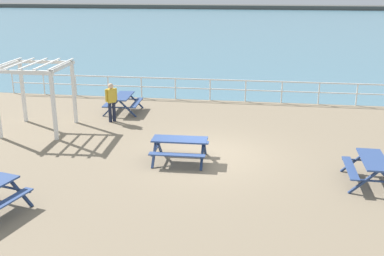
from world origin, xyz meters
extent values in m
cube|color=gray|center=(0.00, 0.00, -0.10)|extent=(30.00, 24.00, 0.20)
cube|color=teal|center=(0.00, 52.75, 0.00)|extent=(142.00, 90.00, 0.01)
cube|color=#4C4C47|center=(0.00, 95.75, 0.00)|extent=(142.00, 6.00, 1.80)
cube|color=white|center=(0.00, 7.75, 1.05)|extent=(23.00, 0.06, 0.06)
cube|color=white|center=(0.00, 7.75, 0.58)|extent=(23.00, 0.05, 0.05)
cylinder|color=white|center=(-11.50, 7.75, 0.53)|extent=(0.07, 0.07, 1.05)
cylinder|color=white|center=(-9.73, 7.75, 0.53)|extent=(0.07, 0.07, 1.05)
cylinder|color=white|center=(-7.96, 7.75, 0.53)|extent=(0.07, 0.07, 1.05)
cylinder|color=white|center=(-6.19, 7.75, 0.53)|extent=(0.07, 0.07, 1.05)
cylinder|color=white|center=(-4.42, 7.75, 0.53)|extent=(0.07, 0.07, 1.05)
cylinder|color=white|center=(-2.65, 7.75, 0.53)|extent=(0.07, 0.07, 1.05)
cylinder|color=white|center=(-0.88, 7.75, 0.53)|extent=(0.07, 0.07, 1.05)
cylinder|color=white|center=(0.88, 7.75, 0.53)|extent=(0.07, 0.07, 1.05)
cylinder|color=white|center=(2.65, 7.75, 0.53)|extent=(0.07, 0.07, 1.05)
cylinder|color=white|center=(4.42, 7.75, 0.53)|extent=(0.07, 0.07, 1.05)
cylinder|color=white|center=(6.19, 7.75, 0.53)|extent=(0.07, 0.07, 1.05)
cube|color=#334C84|center=(-0.96, -0.58, 0.75)|extent=(1.82, 0.74, 0.05)
cube|color=#334C84|center=(-0.97, 0.04, 0.45)|extent=(1.81, 0.30, 0.04)
cube|color=#334C84|center=(-0.94, -1.20, 0.45)|extent=(1.81, 0.30, 0.04)
cube|color=navy|center=(-0.19, -0.19, 0.38)|extent=(0.10, 0.79, 0.79)
cube|color=navy|center=(-0.17, -0.94, 0.38)|extent=(0.10, 0.79, 0.79)
cube|color=navy|center=(-0.18, -0.56, 0.42)|extent=(0.10, 1.50, 0.04)
cube|color=navy|center=(-1.75, -0.22, 0.38)|extent=(0.10, 0.79, 0.79)
cube|color=navy|center=(-1.73, -0.97, 0.38)|extent=(0.10, 0.79, 0.79)
cube|color=navy|center=(-1.74, -0.60, 0.42)|extent=(0.10, 1.50, 0.04)
cube|color=#334C84|center=(-4.55, -5.08, 0.45)|extent=(0.67, 1.81, 0.04)
cube|color=navy|center=(-4.61, -4.26, 0.38)|extent=(0.79, 0.26, 0.79)
cube|color=navy|center=(-4.97, -4.18, 0.42)|extent=(1.47, 0.40, 0.04)
cube|color=#334C84|center=(4.91, -1.52, 0.75)|extent=(0.74, 1.82, 0.05)
cube|color=#334C84|center=(4.29, -1.50, 0.45)|extent=(0.30, 1.81, 0.04)
cube|color=navy|center=(4.55, -0.73, 0.38)|extent=(0.79, 0.10, 0.79)
cube|color=navy|center=(5.30, -0.74, 0.38)|extent=(0.79, 0.10, 0.79)
cube|color=navy|center=(4.93, -0.74, 0.42)|extent=(1.50, 0.09, 0.04)
cube|color=navy|center=(4.52, -2.29, 0.38)|extent=(0.79, 0.10, 0.79)
cube|color=navy|center=(4.89, -2.30, 0.42)|extent=(1.50, 0.09, 0.04)
cube|color=#334C84|center=(-4.56, 4.96, 0.75)|extent=(0.81, 1.84, 0.05)
cube|color=#334C84|center=(-5.17, 4.92, 0.45)|extent=(0.37, 1.81, 0.04)
cube|color=#334C84|center=(-3.94, 5.00, 0.45)|extent=(0.37, 1.81, 0.04)
cube|color=navy|center=(-4.98, 5.72, 0.38)|extent=(0.80, 0.13, 0.79)
cube|color=navy|center=(-4.23, 5.76, 0.38)|extent=(0.80, 0.13, 0.79)
cube|color=navy|center=(-4.60, 5.74, 0.42)|extent=(1.50, 0.15, 0.04)
cube|color=navy|center=(-4.88, 4.16, 0.38)|extent=(0.80, 0.13, 0.79)
cube|color=navy|center=(-4.13, 4.21, 0.38)|extent=(0.80, 0.13, 0.79)
cube|color=navy|center=(-4.51, 4.18, 0.42)|extent=(1.50, 0.15, 0.04)
cylinder|color=#1E2338|center=(-4.51, 3.47, 0.42)|extent=(0.14, 0.14, 0.85)
cylinder|color=#1E2338|center=(-4.64, 3.35, 0.42)|extent=(0.14, 0.14, 0.85)
cube|color=gold|center=(-4.57, 3.41, 1.14)|extent=(0.40, 0.39, 0.58)
cylinder|color=gold|center=(-4.41, 3.56, 1.17)|extent=(0.09, 0.09, 0.52)
cylinder|color=gold|center=(-4.74, 3.27, 1.17)|extent=(0.09, 0.09, 0.52)
sphere|color=beige|center=(-4.57, 3.41, 1.54)|extent=(0.23, 0.23, 0.23)
cube|color=white|center=(-6.05, 3.04, 1.25)|extent=(0.12, 0.12, 2.50)
cube|color=white|center=(-5.92, 0.85, 1.25)|extent=(0.12, 0.12, 2.50)
cube|color=white|center=(-8.24, 2.92, 1.25)|extent=(0.12, 0.12, 2.50)
cube|color=white|center=(-5.98, 1.95, 2.56)|extent=(0.26, 2.44, 0.12)
cube|color=white|center=(-8.18, 1.82, 2.56)|extent=(0.26, 2.44, 0.12)
cube|color=white|center=(-7.15, 2.98, 2.56)|extent=(2.44, 0.26, 0.12)
cube|color=white|center=(-7.02, 0.78, 2.56)|extent=(2.44, 0.26, 0.12)
cube|color=white|center=(-8.18, 1.82, 2.68)|extent=(0.23, 2.56, 0.04)
cube|color=white|center=(-7.63, 1.85, 2.68)|extent=(0.23, 2.56, 0.04)
cube|color=white|center=(-7.08, 1.88, 2.68)|extent=(0.23, 2.56, 0.04)
cube|color=white|center=(-6.53, 1.91, 2.68)|extent=(0.23, 2.56, 0.04)
cube|color=white|center=(-5.98, 1.95, 2.68)|extent=(0.23, 2.56, 0.04)
camera|label=1|loc=(1.51, -14.34, 5.60)|focal=42.37mm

